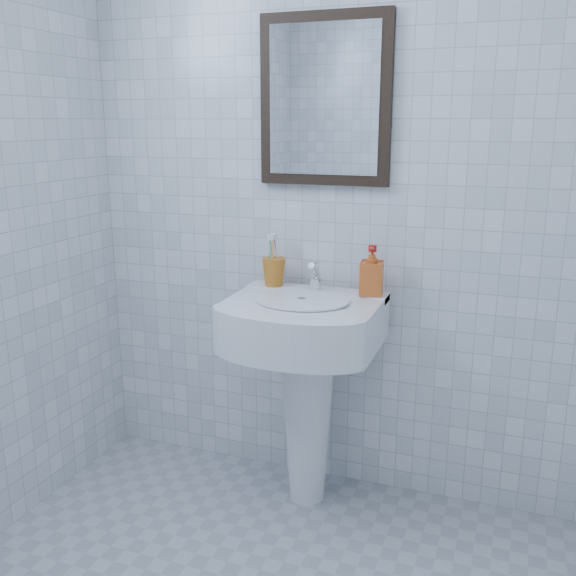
% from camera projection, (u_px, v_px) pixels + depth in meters
% --- Properties ---
extents(wall_back, '(2.20, 0.02, 2.50)m').
position_uv_depth(wall_back, '(354.00, 183.00, 2.42)').
color(wall_back, white).
rests_on(wall_back, ground).
extents(washbasin, '(0.55, 0.41, 0.85)m').
position_uv_depth(washbasin, '(306.00, 366.00, 2.44)').
color(washbasin, white).
rests_on(washbasin, ground).
extents(faucet, '(0.05, 0.10, 0.12)m').
position_uv_depth(faucet, '(315.00, 279.00, 2.45)').
color(faucet, silver).
rests_on(faucet, washbasin).
extents(toothbrush_cup, '(0.10, 0.10, 0.11)m').
position_uv_depth(toothbrush_cup, '(274.00, 272.00, 2.52)').
color(toothbrush_cup, '#BA681C').
rests_on(toothbrush_cup, washbasin).
extents(soap_dispenser, '(0.09, 0.10, 0.19)m').
position_uv_depth(soap_dispenser, '(372.00, 270.00, 2.38)').
color(soap_dispenser, red).
rests_on(soap_dispenser, washbasin).
extents(wall_mirror, '(0.50, 0.04, 0.62)m').
position_uv_depth(wall_mirror, '(325.00, 100.00, 2.37)').
color(wall_mirror, black).
rests_on(wall_mirror, wall_back).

